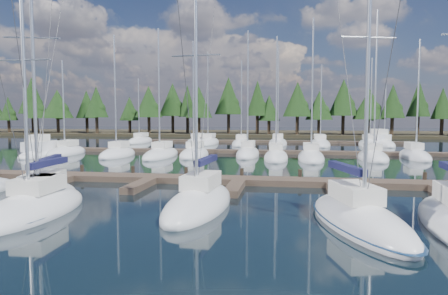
% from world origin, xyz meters
% --- Properties ---
extents(ground, '(260.00, 260.00, 0.00)m').
position_xyz_m(ground, '(0.00, 30.00, 0.00)').
color(ground, black).
rests_on(ground, ground).
extents(far_shore, '(220.00, 30.00, 0.60)m').
position_xyz_m(far_shore, '(0.00, 90.00, 0.30)').
color(far_shore, '#2F281A').
rests_on(far_shore, ground).
extents(main_dock, '(44.00, 6.13, 0.90)m').
position_xyz_m(main_dock, '(0.00, 17.36, 0.20)').
color(main_dock, '#4B3B2F').
rests_on(main_dock, ground).
extents(back_docks, '(50.00, 21.80, 0.40)m').
position_xyz_m(back_docks, '(0.00, 49.58, 0.20)').
color(back_docks, '#4B3B2F').
rests_on(back_docks, ground).
extents(front_sailboat_1, '(5.22, 9.04, 14.87)m').
position_xyz_m(front_sailboat_1, '(-8.85, 9.26, 0.29)').
color(front_sailboat_1, silver).
rests_on(front_sailboat_1, ground).
extents(front_sailboat_2, '(3.15, 7.66, 12.68)m').
position_xyz_m(front_sailboat_2, '(-8.37, 8.02, 0.28)').
color(front_sailboat_2, silver).
rests_on(front_sailboat_2, ground).
extents(front_sailboat_3, '(3.15, 8.21, 13.33)m').
position_xyz_m(front_sailboat_3, '(-1.11, 10.28, 0.29)').
color(front_sailboat_3, silver).
rests_on(front_sailboat_3, ground).
extents(front_sailboat_4, '(4.73, 8.78, 13.72)m').
position_xyz_m(front_sailboat_4, '(6.04, 8.25, 0.29)').
color(front_sailboat_4, silver).
rests_on(front_sailboat_4, ground).
extents(back_sailboat_rows, '(48.14, 32.36, 16.40)m').
position_xyz_m(back_sailboat_rows, '(-0.32, 45.18, 0.26)').
color(back_sailboat_rows, silver).
rests_on(back_sailboat_rows, ground).
extents(motor_yacht_left, '(3.57, 8.33, 4.03)m').
position_xyz_m(motor_yacht_left, '(-24.62, 32.74, 0.45)').
color(motor_yacht_left, silver).
rests_on(motor_yacht_left, ground).
extents(motor_yacht_right, '(4.98, 8.86, 4.20)m').
position_xyz_m(motor_yacht_right, '(17.00, 56.51, 0.47)').
color(motor_yacht_right, silver).
rests_on(motor_yacht_right, ground).
extents(tree_line, '(185.56, 12.21, 13.43)m').
position_xyz_m(tree_line, '(-2.13, 80.26, 7.28)').
color(tree_line, black).
rests_on(tree_line, far_shore).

